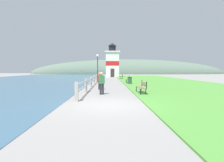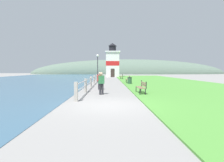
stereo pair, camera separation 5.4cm
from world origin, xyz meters
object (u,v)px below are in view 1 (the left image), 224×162
Objects in this scene: park_bench_midway at (128,79)px; trash_bin at (130,81)px; park_bench_near at (142,86)px; park_bench_far at (122,76)px; lighthouse at (112,62)px; lamp_post at (98,63)px; person_by_railing at (100,80)px; person_strolling at (102,82)px.

park_bench_midway is 2.09m from trash_bin.
park_bench_far is at bearing -90.57° from park_bench_near.
lighthouse is (-1.70, 19.65, 2.97)m from park_bench_midway.
park_bench_midway is 9.65m from park_bench_far.
lighthouse is 9.74× the size of trash_bin.
park_bench_near is 0.42× the size of lamp_post.
park_bench_far is 1.23× the size of person_by_railing.
park_bench_near and park_bench_far have the same top height.
park_bench_far is 0.23× the size of lighthouse.
park_bench_midway is 11.15m from person_strolling.
park_bench_midway is 0.47× the size of lamp_post.
park_bench_near is 0.20× the size of lighthouse.
park_bench_midway is 1.18× the size of person_strolling.
person_strolling is at bearing -109.15° from trash_bin.
park_bench_midway is at bearing -31.27° from lamp_post.
lighthouse is at bearing 9.81° from person_by_railing.
park_bench_midway is 19.95m from lighthouse.
person_by_railing reaches higher than park_bench_near.
person_strolling reaches higher than person_by_railing.
park_bench_far is (0.04, 20.07, 0.00)m from park_bench_near.
park_bench_near is at bearing -72.86° from lamp_post.
lighthouse is at bearing -75.90° from park_bench_far.
lamp_post is (-2.50, -17.10, -0.77)m from lighthouse.
park_bench_midway is (0.20, 10.43, 0.00)m from park_bench_near.
park_bench_near reaches higher than trash_bin.
person_by_railing is at bearing -120.55° from trash_bin.
park_bench_far is at bearing 60.34° from lamp_post.
trash_bin is at bearing 95.74° from park_bench_far.
park_bench_near is 1.08× the size of person_by_railing.
person_strolling reaches higher than trash_bin.
park_bench_far is 20.57m from person_strolling.
park_bench_far is at bearing 2.80° from person_by_railing.
trash_bin is at bearing -17.27° from person_by_railing.
lighthouse reaches higher than park_bench_far.
person_by_railing reaches higher than trash_bin.
person_strolling is 1.02× the size of person_by_railing.
lamp_post is at bearing 131.59° from trash_bin.
park_bench_far is at bearing -85.72° from park_bench_midway.
lamp_post is at bearing -16.81° from person_strolling.
person_by_railing is at bearing -85.27° from lamp_post.
person_strolling is at bearing -161.58° from person_by_railing.
person_strolling is (-2.88, -0.29, 0.31)m from park_bench_near.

